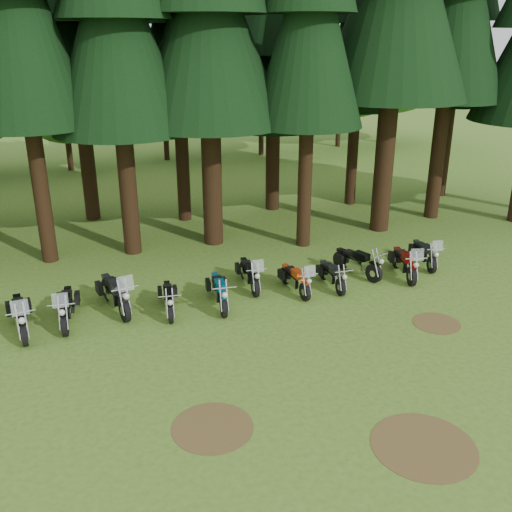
# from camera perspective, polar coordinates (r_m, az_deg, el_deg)

# --- Properties ---
(ground) EXTENTS (120.00, 120.00, 0.00)m
(ground) POSITION_cam_1_polar(r_m,az_deg,el_deg) (15.36, 4.74, -10.12)
(ground) COLOR #3C621B
(ground) RESTS_ON ground
(pine_back_4) EXTENTS (4.94, 4.94, 13.78)m
(pine_back_4) POSITION_cam_1_polar(r_m,az_deg,el_deg) (26.91, 1.82, 21.87)
(pine_back_4) COLOR black
(pine_back_4) RESTS_ON ground
(decid_3) EXTENTS (6.12, 5.95, 7.65)m
(decid_3) POSITION_cam_1_polar(r_m,az_deg,el_deg) (37.25, -18.34, 14.94)
(decid_3) COLOR black
(decid_3) RESTS_ON ground
(decid_4) EXTENTS (5.93, 5.76, 7.41)m
(decid_4) POSITION_cam_1_polar(r_m,az_deg,el_deg) (39.07, -8.81, 15.77)
(decid_4) COLOR black
(decid_4) RESTS_ON ground
(decid_5) EXTENTS (8.45, 8.21, 10.56)m
(decid_5) POSITION_cam_1_polar(r_m,az_deg,el_deg) (40.11, 1.20, 18.81)
(decid_5) COLOR black
(decid_5) RESTS_ON ground
(decid_6) EXTENTS (7.06, 6.86, 8.82)m
(decid_6) POSITION_cam_1_polar(r_m,az_deg,el_deg) (43.99, 9.03, 17.45)
(decid_6) COLOR black
(decid_6) RESTS_ON ground
(decid_7) EXTENTS (8.44, 8.20, 10.55)m
(decid_7) POSITION_cam_1_polar(r_m,az_deg,el_deg) (46.10, 14.58, 18.49)
(decid_7) COLOR black
(decid_7) RESTS_ON ground
(dirt_patch_0) EXTENTS (1.80, 1.80, 0.01)m
(dirt_patch_0) POSITION_cam_1_polar(r_m,az_deg,el_deg) (12.98, -4.36, -16.72)
(dirt_patch_0) COLOR #4C3D1E
(dirt_patch_0) RESTS_ON ground
(dirt_patch_1) EXTENTS (1.40, 1.40, 0.01)m
(dirt_patch_1) POSITION_cam_1_polar(r_m,az_deg,el_deg) (17.80, 17.60, -6.43)
(dirt_patch_1) COLOR #4C3D1E
(dirt_patch_1) RESTS_ON ground
(dirt_patch_2) EXTENTS (2.20, 2.20, 0.01)m
(dirt_patch_2) POSITION_cam_1_polar(r_m,az_deg,el_deg) (12.96, 16.41, -17.76)
(dirt_patch_2) COLOR #4C3D1E
(dirt_patch_2) RESTS_ON ground
(motorcycle_0) EXTENTS (0.59, 2.39, 1.50)m
(motorcycle_0) POSITION_cam_1_polar(r_m,az_deg,el_deg) (17.59, -22.48, -5.63)
(motorcycle_0) COLOR black
(motorcycle_0) RESTS_ON ground
(motorcycle_1) EXTENTS (0.54, 2.31, 1.45)m
(motorcycle_1) POSITION_cam_1_polar(r_m,az_deg,el_deg) (17.69, -18.42, -4.96)
(motorcycle_1) COLOR black
(motorcycle_1) RESTS_ON ground
(motorcycle_2) EXTENTS (0.81, 2.51, 1.58)m
(motorcycle_2) POSITION_cam_1_polar(r_m,az_deg,el_deg) (18.05, -13.89, -3.77)
(motorcycle_2) COLOR black
(motorcycle_2) RESTS_ON ground
(motorcycle_3) EXTENTS (0.38, 2.02, 0.82)m
(motorcycle_3) POSITION_cam_1_polar(r_m,az_deg,el_deg) (17.67, -8.73, -4.33)
(motorcycle_3) COLOR black
(motorcycle_3) RESTS_ON ground
(motorcycle_4) EXTENTS (0.40, 2.21, 0.90)m
(motorcycle_4) POSITION_cam_1_polar(r_m,az_deg,el_deg) (17.88, -3.70, -3.64)
(motorcycle_4) COLOR black
(motorcycle_4) RESTS_ON ground
(motorcycle_5) EXTENTS (0.46, 2.20, 1.38)m
(motorcycle_5) POSITION_cam_1_polar(r_m,az_deg,el_deg) (19.11, -0.65, -1.88)
(motorcycle_5) COLOR black
(motorcycle_5) RESTS_ON ground
(motorcycle_6) EXTENTS (0.43, 2.07, 1.30)m
(motorcycle_6) POSITION_cam_1_polar(r_m,az_deg,el_deg) (18.82, 3.95, -2.40)
(motorcycle_6) COLOR black
(motorcycle_6) RESTS_ON ground
(motorcycle_7) EXTENTS (0.29, 1.96, 0.80)m
(motorcycle_7) POSITION_cam_1_polar(r_m,az_deg,el_deg) (19.32, 7.61, -1.99)
(motorcycle_7) COLOR black
(motorcycle_7) RESTS_ON ground
(motorcycle_8) EXTENTS (0.87, 2.15, 0.91)m
(motorcycle_8) POSITION_cam_1_polar(r_m,az_deg,el_deg) (20.39, 10.06, -0.69)
(motorcycle_8) COLOR black
(motorcycle_8) RESTS_ON ground
(motorcycle_9) EXTENTS (0.82, 2.29, 1.44)m
(motorcycle_9) POSITION_cam_1_polar(r_m,az_deg,el_deg) (20.62, 14.62, -0.76)
(motorcycle_9) COLOR black
(motorcycle_9) RESTS_ON ground
(motorcycle_10) EXTENTS (0.67, 2.09, 1.32)m
(motorcycle_10) POSITION_cam_1_polar(r_m,az_deg,el_deg) (21.83, 16.47, 0.17)
(motorcycle_10) COLOR black
(motorcycle_10) RESTS_ON ground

